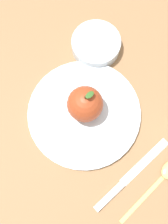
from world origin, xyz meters
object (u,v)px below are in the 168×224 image
at_px(apple, 85,104).
at_px(knife, 125,181).
at_px(dinner_plate, 84,113).
at_px(side_bowl, 96,44).
at_px(spoon, 164,177).

height_order(apple, knife, apple).
height_order(dinner_plate, side_bowl, side_bowl).
xyz_separation_m(dinner_plate, spoon, (0.10, -0.20, -0.00)).
bearing_deg(dinner_plate, spoon, -64.22).
xyz_separation_m(dinner_plate, side_bowl, (0.10, 0.14, 0.01)).
bearing_deg(dinner_plate, knife, -84.17).
xyz_separation_m(apple, spoon, (0.09, -0.21, -0.05)).
bearing_deg(apple, spoon, -66.20).
bearing_deg(side_bowl, apple, -124.44).
distance_m(dinner_plate, spoon, 0.23).
bearing_deg(side_bowl, knife, -104.39).
xyz_separation_m(side_bowl, knife, (-0.08, -0.32, -0.02)).
bearing_deg(knife, spoon, -19.36).
distance_m(apple, knife, 0.19).
bearing_deg(knife, dinner_plate, 95.83).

